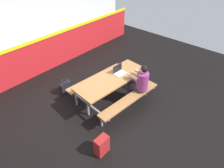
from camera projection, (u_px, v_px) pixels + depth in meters
ground_plane at (108, 103)px, 5.40m from camera, size 10.00×10.00×0.02m
accent_backdrop at (43, 34)px, 6.06m from camera, size 8.00×0.14×2.60m
picnic_table_main at (112, 83)px, 5.14m from camera, size 2.07×1.70×0.74m
student_nearer at (140, 81)px, 4.99m from camera, size 0.38×0.53×1.21m
laptop_silver at (119, 72)px, 5.20m from camera, size 0.34×0.25×0.22m
backpack_dark at (102, 145)px, 4.03m from camera, size 0.30×0.22×0.44m
tote_bag_bright at (66, 87)px, 5.62m from camera, size 0.34×0.21×0.43m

